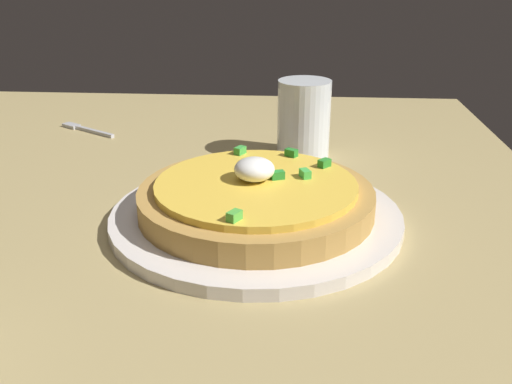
{
  "coord_description": "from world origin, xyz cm",
  "views": [
    {
      "loc": [
        -49.78,
        -15.27,
        26.81
      ],
      "look_at": [
        0.97,
        -11.63,
        5.52
      ],
      "focal_mm": 40.24,
      "sensor_mm": 36.0,
      "label": 1
    }
  ],
  "objects_px": {
    "plate": "(256,216)",
    "cup_far": "(304,122)",
    "fork": "(84,129)",
    "pizza": "(256,197)"
  },
  "relations": [
    {
      "from": "cup_far",
      "to": "fork",
      "type": "bearing_deg",
      "value": 74.63
    },
    {
      "from": "plate",
      "to": "cup_far",
      "type": "relative_size",
      "value": 2.89
    },
    {
      "from": "plate",
      "to": "cup_far",
      "type": "bearing_deg",
      "value": -12.74
    },
    {
      "from": "plate",
      "to": "fork",
      "type": "xyz_separation_m",
      "value": [
        0.29,
        0.28,
        -0.0
      ]
    },
    {
      "from": "pizza",
      "to": "cup_far",
      "type": "xyz_separation_m",
      "value": [
        0.21,
        -0.05,
        0.02
      ]
    },
    {
      "from": "cup_far",
      "to": "fork",
      "type": "height_order",
      "value": "cup_far"
    },
    {
      "from": "cup_far",
      "to": "fork",
      "type": "xyz_separation_m",
      "value": [
        0.09,
        0.32,
        -0.04
      ]
    },
    {
      "from": "pizza",
      "to": "plate",
      "type": "bearing_deg",
      "value": 173.85
    },
    {
      "from": "plate",
      "to": "fork",
      "type": "bearing_deg",
      "value": 43.33
    },
    {
      "from": "cup_far",
      "to": "fork",
      "type": "relative_size",
      "value": 1.02
    }
  ]
}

